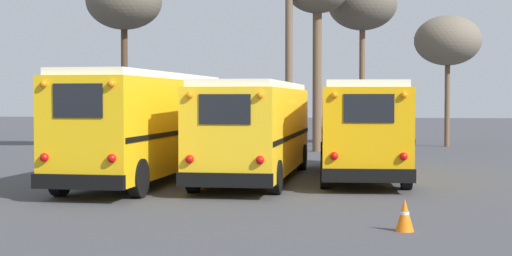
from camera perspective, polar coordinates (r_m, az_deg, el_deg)
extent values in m
plane|color=#424247|center=(24.85, -0.01, -3.75)|extent=(160.00, 160.00, 0.00)
cube|color=yellow|center=(24.51, -7.88, 0.23)|extent=(2.85, 10.83, 2.78)
cube|color=white|center=(24.51, -7.89, 3.72)|extent=(2.64, 10.39, 0.20)
cube|color=black|center=(19.54, -12.82, -3.84)|extent=(2.37, 0.32, 0.36)
cube|color=black|center=(19.46, -12.84, 1.95)|extent=(1.27, 0.09, 0.83)
sphere|color=red|center=(19.84, -15.15, -2.08)|extent=(0.22, 0.22, 0.22)
sphere|color=orange|center=(19.79, -15.20, 3.11)|extent=(0.18, 0.18, 0.18)
sphere|color=red|center=(19.16, -10.45, -2.19)|extent=(0.22, 0.22, 0.22)
sphere|color=orange|center=(19.11, -10.49, 3.18)|extent=(0.18, 0.18, 0.18)
cube|color=black|center=(24.91, -10.43, -0.23)|extent=(0.55, 10.50, 0.14)
cube|color=black|center=(24.18, -5.24, -0.27)|extent=(0.55, 10.50, 0.14)
cylinder|color=black|center=(28.77, -7.38, -1.95)|extent=(0.33, 1.03, 1.02)
cylinder|color=black|center=(28.19, -3.20, -2.02)|extent=(0.33, 1.03, 1.02)
cylinder|color=black|center=(21.20, -14.07, -3.46)|extent=(0.33, 1.03, 1.02)
cylinder|color=black|center=(20.41, -8.54, -3.64)|extent=(0.33, 1.03, 1.02)
cube|color=yellow|center=(24.58, -0.06, -0.10)|extent=(2.66, 9.87, 2.54)
cube|color=white|center=(24.57, -0.06, 3.10)|extent=(2.46, 9.47, 0.20)
cube|color=black|center=(19.80, -2.30, -3.81)|extent=(2.46, 0.26, 0.36)
cube|color=black|center=(19.72, -2.29, 1.37)|extent=(1.33, 0.06, 0.76)
sphere|color=red|center=(19.94, -4.86, -2.28)|extent=(0.22, 0.22, 0.22)
sphere|color=orange|center=(19.88, -4.87, 2.39)|extent=(0.18, 0.18, 0.18)
sphere|color=red|center=(19.59, 0.29, -2.35)|extent=(0.22, 0.22, 0.22)
sphere|color=orange|center=(19.53, 0.29, 2.40)|extent=(0.18, 0.18, 0.18)
cube|color=black|center=(24.81, -2.84, -0.52)|extent=(0.27, 9.61, 0.14)
cube|color=black|center=(24.43, 2.76, -0.56)|extent=(0.27, 9.61, 0.14)
cylinder|color=black|center=(28.38, -1.17, -2.08)|extent=(0.30, 0.93, 0.92)
cylinder|color=black|center=(28.08, 3.36, -2.13)|extent=(0.30, 0.93, 0.92)
cylinder|color=black|center=(21.35, -4.57, -3.49)|extent=(0.30, 0.93, 0.92)
cylinder|color=black|center=(20.94, 1.45, -3.60)|extent=(0.30, 0.93, 0.92)
cube|color=#E5A00C|center=(25.71, 7.57, 0.01)|extent=(2.88, 9.56, 2.54)
cube|color=white|center=(25.69, 7.58, 3.06)|extent=(2.66, 9.17, 0.20)
cube|color=black|center=(21.03, 8.19, -3.45)|extent=(2.49, 0.32, 0.36)
cube|color=black|center=(20.96, 8.21, 1.42)|extent=(1.34, 0.09, 0.76)
sphere|color=red|center=(20.94, 5.70, -2.04)|extent=(0.22, 0.22, 0.22)
sphere|color=orange|center=(20.88, 5.72, 2.40)|extent=(0.18, 0.18, 0.18)
sphere|color=red|center=(21.05, 10.68, -2.05)|extent=(0.22, 0.22, 0.22)
sphere|color=orange|center=(20.99, 10.71, 2.37)|extent=(0.18, 0.18, 0.18)
cube|color=black|center=(25.69, 4.83, -0.41)|extent=(0.46, 9.26, 0.14)
cube|color=black|center=(25.81, 10.29, -0.43)|extent=(0.46, 9.26, 0.14)
cylinder|color=black|center=(29.16, 4.99, -1.95)|extent=(0.32, 0.96, 0.95)
cylinder|color=black|center=(29.26, 9.45, -1.95)|extent=(0.32, 0.96, 0.95)
cylinder|color=black|center=(22.33, 5.06, -3.21)|extent=(0.32, 0.96, 0.95)
cylinder|color=black|center=(22.46, 10.88, -3.21)|extent=(0.32, 0.96, 0.95)
cylinder|color=brown|center=(36.98, 2.41, 5.12)|extent=(0.35, 0.35, 8.93)
cylinder|color=brown|center=(37.86, 4.46, 3.54)|extent=(0.44, 0.44, 6.94)
cylinder|color=#473323|center=(39.13, -9.54, 3.01)|extent=(0.32, 0.32, 6.31)
ellipsoid|color=#5B5447|center=(39.41, -9.58, 9.09)|extent=(3.72, 3.72, 2.79)
cylinder|color=brown|center=(40.68, 7.72, 3.05)|extent=(0.29, 0.29, 6.41)
ellipsoid|color=#5B5447|center=(40.96, 7.75, 8.90)|extent=(3.52, 3.52, 2.64)
cylinder|color=brown|center=(42.85, 13.73, 1.80)|extent=(0.28, 0.28, 4.66)
ellipsoid|color=#6B6051|center=(42.95, 13.77, 6.21)|extent=(3.53, 3.53, 2.65)
cone|color=orange|center=(15.45, 10.76, -6.24)|extent=(0.36, 0.36, 0.63)
cylinder|color=white|center=(15.45, 10.76, -6.12)|extent=(0.17, 0.17, 0.06)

